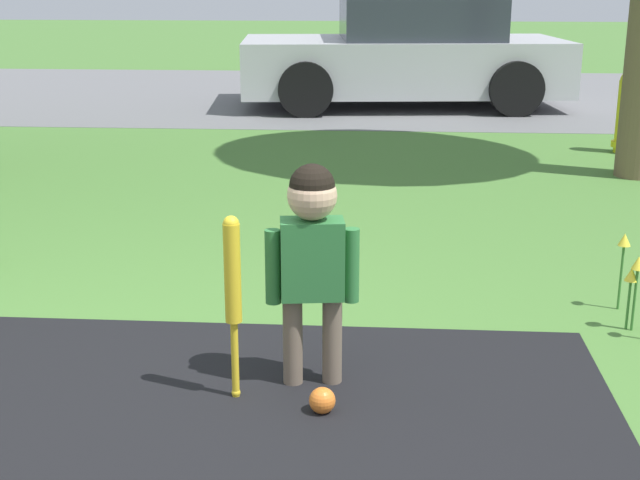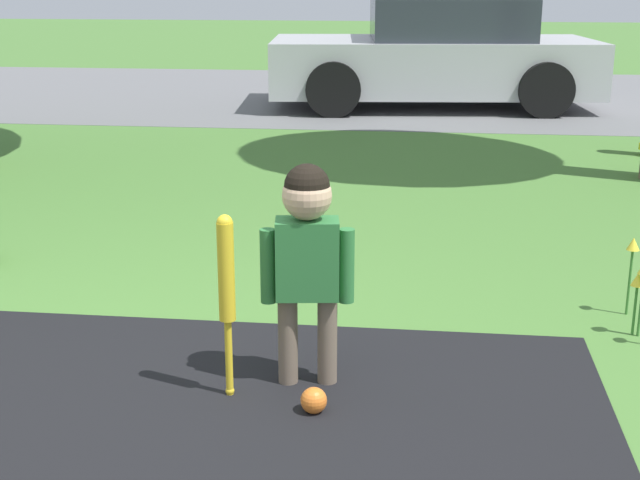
% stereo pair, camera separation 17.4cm
% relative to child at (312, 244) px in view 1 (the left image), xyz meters
% --- Properties ---
extents(ground_plane, '(60.00, 60.00, 0.00)m').
position_rel_child_xyz_m(ground_plane, '(-0.70, -0.41, -0.57)').
color(ground_plane, '#477533').
extents(street_strip, '(40.00, 6.00, 0.01)m').
position_rel_child_xyz_m(street_strip, '(-0.70, 8.99, -0.57)').
color(street_strip, slate).
rests_on(street_strip, ground).
extents(child, '(0.36, 0.19, 0.89)m').
position_rel_child_xyz_m(child, '(0.00, 0.00, 0.00)').
color(child, '#6B5B4C').
rests_on(child, ground).
extents(baseball_bat, '(0.06, 0.06, 0.72)m').
position_rel_child_xyz_m(baseball_bat, '(-0.28, -0.15, -0.11)').
color(baseball_bat, yellow).
rests_on(baseball_bat, ground).
extents(sports_ball, '(0.10, 0.10, 0.10)m').
position_rel_child_xyz_m(sports_ball, '(0.06, -0.25, -0.52)').
color(sports_ball, orange).
rests_on(sports_ball, ground).
extents(fire_hydrant, '(0.27, 0.24, 0.74)m').
position_rel_child_xyz_m(fire_hydrant, '(2.45, 5.01, -0.21)').
color(fire_hydrant, yellow).
rests_on(fire_hydrant, ground).
extents(parked_car, '(4.05, 2.38, 1.30)m').
position_rel_child_xyz_m(parked_car, '(0.50, 7.97, 0.04)').
color(parked_car, '#B7B7BC').
rests_on(parked_car, ground).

